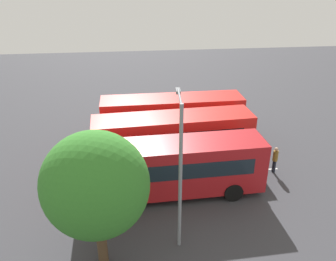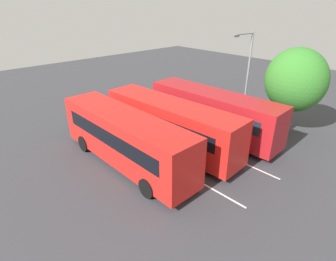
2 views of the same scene
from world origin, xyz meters
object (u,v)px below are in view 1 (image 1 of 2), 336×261
at_px(bus_center_left, 174,137).
at_px(street_lamp, 180,167).
at_px(bus_far_left, 172,167).
at_px(pedestrian, 275,158).
at_px(depot_tree, 96,186).
at_px(bus_center_right, 173,116).

distance_m(bus_center_left, street_lamp, 7.88).
distance_m(bus_far_left, pedestrian, 6.96).
relative_size(bus_center_left, depot_tree, 1.66).
xyz_separation_m(bus_far_left, street_lamp, (-0.13, -3.78, 2.32)).
relative_size(pedestrian, street_lamp, 0.25).
relative_size(bus_far_left, depot_tree, 1.65).
relative_size(pedestrian, depot_tree, 0.28).
relative_size(bus_center_right, depot_tree, 1.64).
bearing_deg(street_lamp, depot_tree, 107.76).
xyz_separation_m(pedestrian, street_lamp, (-6.86, -5.35, 3.08)).
xyz_separation_m(street_lamp, depot_tree, (-3.51, -0.86, -0.09)).
distance_m(pedestrian, depot_tree, 12.46).
bearing_deg(bus_center_left, street_lamp, -98.82).
xyz_separation_m(bus_far_left, pedestrian, (6.73, 1.57, -0.76)).
distance_m(bus_far_left, depot_tree, 6.31).
distance_m(bus_center_right, depot_tree, 12.79).
height_order(bus_center_left, street_lamp, street_lamp).
xyz_separation_m(bus_center_right, pedestrian, (5.81, -5.52, -0.76)).
height_order(pedestrian, depot_tree, depot_tree).
relative_size(bus_far_left, bus_center_left, 1.00).
bearing_deg(bus_center_right, street_lamp, -96.24).
xyz_separation_m(bus_center_left, bus_center_right, (0.35, 3.38, 0.00)).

